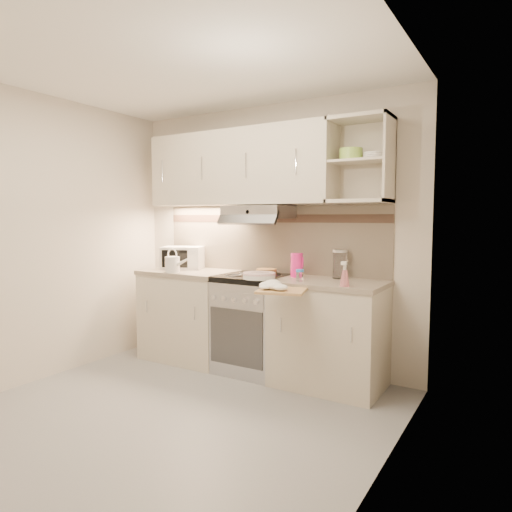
# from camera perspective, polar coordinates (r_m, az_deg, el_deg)

# --- Properties ---
(ground) EXTENTS (3.00, 3.00, 0.00)m
(ground) POSITION_cam_1_polar(r_m,az_deg,el_deg) (3.58, -10.06, -18.80)
(ground) COLOR gray
(ground) RESTS_ON ground
(room_shell) EXTENTS (3.04, 2.84, 2.52)m
(room_shell) POSITION_cam_1_polar(r_m,az_deg,el_deg) (3.57, -6.52, 7.96)
(room_shell) COLOR beige
(room_shell) RESTS_ON ground
(base_cabinet_left) EXTENTS (0.90, 0.60, 0.86)m
(base_cabinet_left) POSITION_cam_1_polar(r_m,az_deg,el_deg) (4.71, -8.22, -7.47)
(base_cabinet_left) COLOR beige
(base_cabinet_left) RESTS_ON ground
(worktop_left) EXTENTS (0.92, 0.62, 0.04)m
(worktop_left) POSITION_cam_1_polar(r_m,az_deg,el_deg) (4.64, -8.29, -2.03)
(worktop_left) COLOR gray
(worktop_left) RESTS_ON base_cabinet_left
(base_cabinet_right) EXTENTS (0.90, 0.60, 0.86)m
(base_cabinet_right) POSITION_cam_1_polar(r_m,az_deg,el_deg) (3.96, 9.11, -9.85)
(base_cabinet_right) COLOR beige
(base_cabinet_right) RESTS_ON ground
(worktop_right) EXTENTS (0.92, 0.62, 0.04)m
(worktop_right) POSITION_cam_1_polar(r_m,az_deg,el_deg) (3.87, 9.20, -3.39)
(worktop_right) COLOR gray
(worktop_right) RESTS_ON base_cabinet_right
(electric_range) EXTENTS (0.60, 0.60, 0.90)m
(electric_range) POSITION_cam_1_polar(r_m,az_deg,el_deg) (4.28, -0.34, -8.38)
(electric_range) COLOR #B7B7BC
(electric_range) RESTS_ON ground
(microwave) EXTENTS (0.49, 0.44, 0.23)m
(microwave) POSITION_cam_1_polar(r_m,az_deg,el_deg) (4.80, -9.12, -0.19)
(microwave) COLOR silver
(microwave) RESTS_ON worktop_left
(watering_can) EXTENTS (0.28, 0.14, 0.24)m
(watering_can) POSITION_cam_1_polar(r_m,az_deg,el_deg) (4.48, -10.33, -0.96)
(watering_can) COLOR silver
(watering_can) RESTS_ON worktop_left
(plate_stack) EXTENTS (0.28, 0.28, 0.06)m
(plate_stack) POSITION_cam_1_polar(r_m,az_deg,el_deg) (3.96, 0.40, -2.46)
(plate_stack) COLOR silver
(plate_stack) RESTS_ON electric_range
(bread_loaf) EXTENTS (0.19, 0.19, 0.05)m
(bread_loaf) POSITION_cam_1_polar(r_m,az_deg,el_deg) (4.29, 1.31, -1.94)
(bread_loaf) COLOR #94633B
(bread_loaf) RESTS_ON electric_range
(pink_pitcher) EXTENTS (0.12, 0.11, 0.21)m
(pink_pitcher) POSITION_cam_1_polar(r_m,az_deg,el_deg) (4.08, 5.11, -1.13)
(pink_pitcher) COLOR #F21D82
(pink_pitcher) RESTS_ON worktop_right
(glass_jar) EXTENTS (0.13, 0.13, 0.25)m
(glass_jar) POSITION_cam_1_polar(r_m,az_deg,el_deg) (4.04, 10.44, -0.98)
(glass_jar) COLOR silver
(glass_jar) RESTS_ON worktop_right
(spice_jar) EXTENTS (0.07, 0.07, 0.10)m
(spice_jar) POSITION_cam_1_polar(r_m,az_deg,el_deg) (3.83, 5.50, -2.39)
(spice_jar) COLOR white
(spice_jar) RESTS_ON worktop_right
(spray_bottle) EXTENTS (0.08, 0.08, 0.21)m
(spray_bottle) POSITION_cam_1_polar(r_m,az_deg,el_deg) (3.58, 11.03, -2.47)
(spray_bottle) COLOR pink
(spray_bottle) RESTS_ON worktop_right
(cutting_board) EXTENTS (0.43, 0.41, 0.02)m
(cutting_board) POSITION_cam_1_polar(r_m,az_deg,el_deg) (3.51, 3.25, -4.36)
(cutting_board) COLOR tan
(cutting_board) RESTS_ON base_cabinet_right
(dish_towel) EXTENTS (0.29, 0.25, 0.07)m
(dish_towel) POSITION_cam_1_polar(r_m,az_deg,el_deg) (3.49, 2.38, -3.64)
(dish_towel) COLOR white
(dish_towel) RESTS_ON cutting_board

